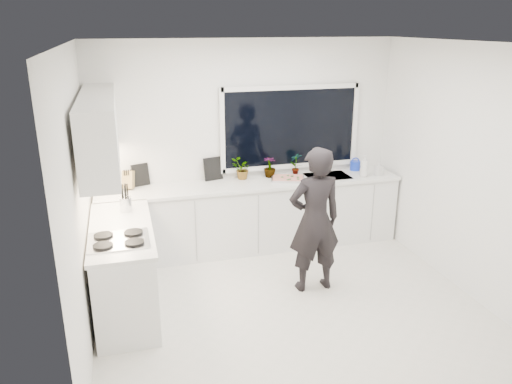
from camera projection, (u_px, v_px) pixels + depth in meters
name	position (u px, v px, depth m)	size (l,w,h in m)	color
floor	(287.00, 302.00, 5.42)	(4.00, 3.50, 0.02)	beige
wall_back	(246.00, 144.00, 6.59)	(4.00, 0.02, 2.70)	white
wall_left	(78.00, 201.00, 4.48)	(0.02, 3.50, 2.70)	white
wall_right	(462.00, 169.00, 5.49)	(0.02, 3.50, 2.70)	white
ceiling	(293.00, 42.00, 4.55)	(4.00, 3.50, 0.02)	white
window	(290.00, 128.00, 6.65)	(1.80, 0.02, 1.00)	black
base_cabinets_back	(252.00, 217.00, 6.60)	(3.92, 0.58, 0.88)	white
base_cabinets_left	(125.00, 270.00, 5.18)	(0.58, 1.60, 0.88)	white
countertop_back	(253.00, 184.00, 6.44)	(3.94, 0.62, 0.04)	silver
countertop_left	(121.00, 229.00, 5.03)	(0.62, 1.60, 0.04)	silver
upper_cabinets	(100.00, 130.00, 5.02)	(0.34, 2.10, 0.70)	white
sink	(327.00, 179.00, 6.72)	(0.58, 0.42, 0.14)	silver
faucet	(322.00, 164.00, 6.86)	(0.03, 0.03, 0.22)	silver
stovetop	(119.00, 240.00, 4.70)	(0.56, 0.48, 0.03)	black
person	(315.00, 220.00, 5.45)	(0.60, 0.40, 1.65)	black
pizza_tray	(288.00, 179.00, 6.53)	(0.43, 0.32, 0.03)	silver
pizza	(288.00, 178.00, 6.53)	(0.39, 0.28, 0.01)	red
watering_can	(355.00, 166.00, 6.95)	(0.14, 0.14, 0.13)	#1431C0
paper_towel_roll	(103.00, 182.00, 6.03)	(0.11, 0.11, 0.26)	white
knife_block	(128.00, 180.00, 6.15)	(0.13, 0.10, 0.22)	#9A6B47
utensil_crock	(126.00, 204.00, 5.43)	(0.13, 0.13, 0.16)	#BCBCC1
picture_frame_large	(141.00, 175.00, 6.27)	(0.22, 0.02, 0.28)	black
picture_frame_small	(213.00, 169.00, 6.50)	(0.25, 0.02, 0.30)	black
herb_plants	(260.00, 167.00, 6.58)	(0.99, 0.28, 0.31)	#26662D
soap_bottles	(369.00, 166.00, 6.66)	(0.34, 0.14, 0.30)	#D8BF66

